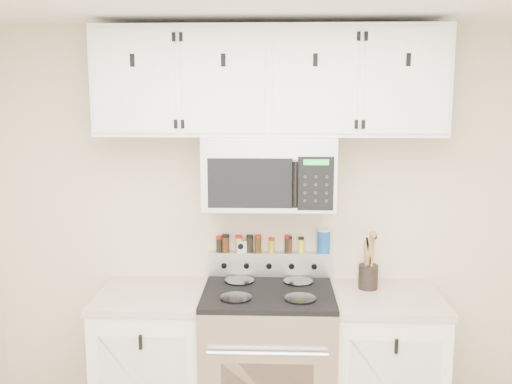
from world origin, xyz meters
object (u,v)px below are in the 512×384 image
Objects in this scene: range at (268,364)px; salt_canister at (324,241)px; utensil_crock at (368,275)px; microwave at (269,172)px.

range is 0.82m from salt_canister.
salt_canister is (-0.26, 0.15, 0.17)m from utensil_crock.
range is 7.32× the size of salt_canister.
salt_canister reaches higher than range.
salt_canister is (0.34, 0.28, 0.69)m from range.
utensil_crock is at bearing 0.74° from microwave.
utensil_crock is at bearing 12.64° from range.
microwave is 2.22× the size of utensil_crock.
microwave is at bearing 89.77° from range.
utensil_crock reaches higher than salt_canister.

